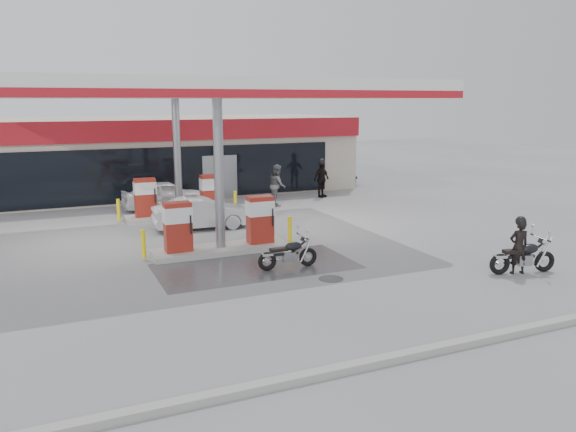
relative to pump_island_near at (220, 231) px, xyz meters
name	(u,v)px	position (x,y,z in m)	size (l,w,h in m)	color
ground	(241,268)	(0.00, -2.00, -0.71)	(90.00, 90.00, 0.00)	gray
wet_patch	(256,266)	(0.50, -2.00, -0.71)	(6.00, 3.00, 0.00)	#4C4C4F
drain_cover	(331,279)	(2.00, -4.00, -0.71)	(0.70, 0.70, 0.01)	#38383A
kerb	(362,365)	(0.00, -9.00, -0.64)	(28.00, 0.25, 0.15)	gray
store_building	(145,155)	(0.01, 13.94, 1.30)	(22.00, 8.22, 4.00)	beige
canopy	(193,91)	(0.00, 3.00, 4.56)	(16.00, 10.02, 5.51)	silver
pump_island_near	(220,231)	(0.00, 0.00, 0.00)	(5.14, 1.30, 1.78)	#9E9E99
pump_island_far	(179,201)	(0.00, 6.00, 0.00)	(5.14, 1.30, 1.78)	#9E9E99
main_motorcycle	(524,257)	(7.37, -5.75, -0.24)	(2.04, 0.90, 1.06)	black
biker_main	(519,247)	(7.18, -5.71, 0.09)	(0.59, 0.38, 1.61)	black
parked_motorcycle	(289,254)	(1.33, -2.57, -0.28)	(1.88, 0.72, 0.96)	black
sedan_white	(165,195)	(-0.13, 8.20, -0.04)	(1.58, 3.92, 1.34)	silver
attendant	(277,185)	(4.95, 7.00, 0.27)	(0.95, 0.74, 1.96)	#56565B
hatchback_silver	(202,213)	(0.35, 3.60, -0.09)	(1.32, 3.78, 1.25)	#B3B6BB
parked_car_right	(319,174)	(9.67, 12.00, -0.08)	(2.11, 4.57, 1.27)	navy
biker_walking	(322,179)	(7.91, 8.20, 0.23)	(1.10, 0.46, 1.88)	black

